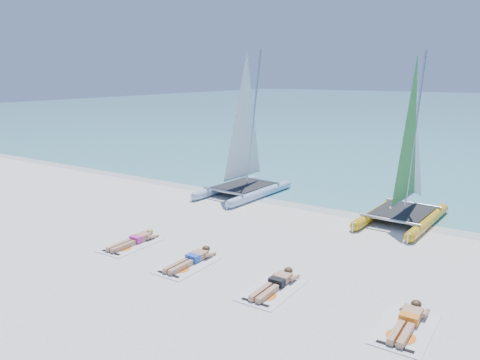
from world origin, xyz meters
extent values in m
plane|color=white|center=(0.00, 0.00, 0.00)|extent=(140.00, 140.00, 0.00)
cube|color=silver|center=(0.00, 5.50, 0.00)|extent=(140.00, 1.40, 0.01)
cylinder|color=silver|center=(-3.97, 5.53, 0.18)|extent=(0.64, 4.03, 0.35)
cone|color=silver|center=(-3.81, 7.73, 0.18)|extent=(0.37, 0.54, 0.34)
cylinder|color=silver|center=(-2.18, 5.40, 0.18)|extent=(0.64, 4.03, 0.35)
cone|color=silver|center=(-2.02, 7.60, 0.18)|extent=(0.37, 0.54, 0.34)
cube|color=black|center=(-3.07, 5.46, 0.38)|extent=(1.88, 2.32, 0.03)
cylinder|color=#BABDC2|center=(-3.02, 6.18, 3.14)|extent=(0.16, 1.06, 5.53)
cylinder|color=gold|center=(2.59, 5.45, 0.17)|extent=(0.58, 3.89, 0.34)
cone|color=gold|center=(2.72, 7.58, 0.17)|extent=(0.35, 0.51, 0.33)
cylinder|color=gold|center=(4.32, 5.35, 0.17)|extent=(0.58, 3.89, 0.34)
cone|color=gold|center=(4.45, 7.48, 0.17)|extent=(0.35, 0.51, 0.33)
cube|color=black|center=(3.45, 5.40, 0.37)|extent=(1.79, 2.23, 0.03)
cylinder|color=#BABDC2|center=(3.50, 6.09, 3.03)|extent=(0.14, 1.02, 5.34)
cube|color=white|center=(-2.61, -1.33, 0.01)|extent=(1.00, 1.85, 0.02)
cube|color=tan|center=(-2.61, -0.90, 0.12)|extent=(0.36, 0.55, 0.17)
cube|color=#D83398|center=(-2.61, -1.10, 0.12)|extent=(0.37, 0.22, 0.17)
cube|color=tan|center=(-2.61, -1.70, 0.09)|extent=(0.31, 0.85, 0.13)
sphere|color=tan|center=(-2.61, -0.53, 0.16)|extent=(0.21, 0.21, 0.21)
ellipsoid|color=#DCBF67|center=(-2.61, -0.52, 0.20)|extent=(0.22, 0.24, 0.15)
cube|color=white|center=(-0.27, -1.54, 0.01)|extent=(1.00, 1.85, 0.02)
cube|color=tan|center=(-0.27, -1.11, 0.12)|extent=(0.36, 0.55, 0.17)
cube|color=blue|center=(-0.27, -1.31, 0.12)|extent=(0.37, 0.22, 0.17)
cube|color=tan|center=(-0.27, -1.91, 0.09)|extent=(0.31, 0.85, 0.13)
sphere|color=tan|center=(-0.27, -0.74, 0.16)|extent=(0.21, 0.21, 0.21)
ellipsoid|color=#3C2916|center=(-0.27, -0.73, 0.20)|extent=(0.22, 0.24, 0.15)
cube|color=white|center=(2.33, -1.59, 0.01)|extent=(1.00, 1.85, 0.02)
cube|color=tan|center=(2.33, -1.16, 0.12)|extent=(0.36, 0.55, 0.17)
cube|color=black|center=(2.33, -1.36, 0.12)|extent=(0.37, 0.22, 0.17)
cube|color=tan|center=(2.33, -1.96, 0.09)|extent=(0.31, 0.85, 0.13)
sphere|color=tan|center=(2.33, -0.79, 0.16)|extent=(0.21, 0.21, 0.21)
ellipsoid|color=#3C2916|center=(2.33, -0.78, 0.20)|extent=(0.22, 0.24, 0.15)
cube|color=white|center=(5.39, -1.62, 0.01)|extent=(1.00, 1.85, 0.02)
cube|color=tan|center=(5.39, -1.19, 0.12)|extent=(0.36, 0.55, 0.17)
cube|color=orange|center=(5.39, -1.39, 0.12)|extent=(0.37, 0.22, 0.17)
cube|color=tan|center=(5.39, -1.99, 0.09)|extent=(0.31, 0.85, 0.13)
sphere|color=tan|center=(5.39, -0.82, 0.16)|extent=(0.21, 0.21, 0.21)
ellipsoid|color=#3C2916|center=(5.39, -0.81, 0.20)|extent=(0.22, 0.24, 0.15)
camera|label=1|loc=(7.26, -10.40, 4.97)|focal=35.00mm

